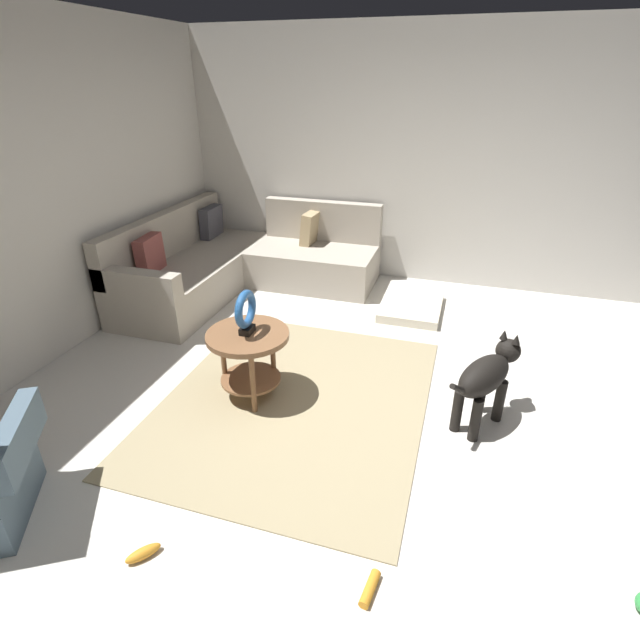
{
  "coord_description": "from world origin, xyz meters",
  "views": [
    {
      "loc": [
        -2.63,
        -0.35,
        2.19
      ],
      "look_at": [
        0.45,
        0.6,
        0.55
      ],
      "focal_mm": 27.12,
      "sensor_mm": 36.0,
      "label": 1
    }
  ],
  "objects_px": {
    "sectional_couch": "(240,264)",
    "side_table": "(249,348)",
    "dog_toy_rope": "(370,589)",
    "dog_toy_bone": "(143,553)",
    "dog": "(487,377)",
    "dog_bed_mat": "(411,306)",
    "torus_sculpture": "(246,311)"
  },
  "relations": [
    {
      "from": "torus_sculpture",
      "to": "dog",
      "type": "bearing_deg",
      "value": -83.71
    },
    {
      "from": "side_table",
      "to": "torus_sculpture",
      "type": "relative_size",
      "value": 1.84
    },
    {
      "from": "sectional_couch",
      "to": "side_table",
      "type": "height_order",
      "value": "sectional_couch"
    },
    {
      "from": "sectional_couch",
      "to": "dog_toy_bone",
      "type": "height_order",
      "value": "sectional_couch"
    },
    {
      "from": "dog_bed_mat",
      "to": "dog_toy_bone",
      "type": "xyz_separation_m",
      "value": [
        -3.31,
        0.91,
        -0.01
      ]
    },
    {
      "from": "sectional_couch",
      "to": "side_table",
      "type": "xyz_separation_m",
      "value": [
        -1.87,
        -0.97,
        0.12
      ]
    },
    {
      "from": "sectional_couch",
      "to": "dog",
      "type": "distance_m",
      "value": 3.13
    },
    {
      "from": "side_table",
      "to": "dog_toy_bone",
      "type": "distance_m",
      "value": 1.5
    },
    {
      "from": "dog",
      "to": "dog_toy_rope",
      "type": "relative_size",
      "value": 4.13
    },
    {
      "from": "dog",
      "to": "side_table",
      "type": "bearing_deg",
      "value": -144.05
    },
    {
      "from": "side_table",
      "to": "dog_toy_rope",
      "type": "xyz_separation_m",
      "value": [
        -1.29,
        -1.19,
        -0.39
      ]
    },
    {
      "from": "side_table",
      "to": "dog_bed_mat",
      "type": "xyz_separation_m",
      "value": [
        1.86,
        -0.96,
        -0.37
      ]
    },
    {
      "from": "torus_sculpture",
      "to": "dog_bed_mat",
      "type": "bearing_deg",
      "value": -27.35
    },
    {
      "from": "dog_toy_rope",
      "to": "dog_toy_bone",
      "type": "xyz_separation_m",
      "value": [
        -0.16,
        1.13,
        0.0
      ]
    },
    {
      "from": "side_table",
      "to": "torus_sculpture",
      "type": "xyz_separation_m",
      "value": [
        0.0,
        0.0,
        0.29
      ]
    },
    {
      "from": "dog",
      "to": "dog_toy_bone",
      "type": "relative_size",
      "value": 4.23
    },
    {
      "from": "side_table",
      "to": "dog",
      "type": "distance_m",
      "value": 1.67
    },
    {
      "from": "sectional_couch",
      "to": "dog_toy_rope",
      "type": "xyz_separation_m",
      "value": [
        -3.16,
        -2.16,
        -0.27
      ]
    },
    {
      "from": "dog",
      "to": "dog_toy_rope",
      "type": "distance_m",
      "value": 1.58
    },
    {
      "from": "dog",
      "to": "dog_toy_rope",
      "type": "height_order",
      "value": "dog"
    },
    {
      "from": "torus_sculpture",
      "to": "sectional_couch",
      "type": "bearing_deg",
      "value": 27.44
    },
    {
      "from": "torus_sculpture",
      "to": "dog_toy_bone",
      "type": "height_order",
      "value": "torus_sculpture"
    },
    {
      "from": "dog_toy_rope",
      "to": "dog_toy_bone",
      "type": "height_order",
      "value": "dog_toy_bone"
    },
    {
      "from": "dog_toy_bone",
      "to": "dog",
      "type": "bearing_deg",
      "value": -44.6
    },
    {
      "from": "dog",
      "to": "dog_toy_bone",
      "type": "distance_m",
      "value": 2.31
    },
    {
      "from": "side_table",
      "to": "dog_toy_bone",
      "type": "xyz_separation_m",
      "value": [
        -1.45,
        -0.06,
        -0.39
      ]
    },
    {
      "from": "side_table",
      "to": "dog_bed_mat",
      "type": "relative_size",
      "value": 0.75
    },
    {
      "from": "sectional_couch",
      "to": "side_table",
      "type": "distance_m",
      "value": 2.11
    },
    {
      "from": "dog_toy_rope",
      "to": "dog_toy_bone",
      "type": "bearing_deg",
      "value": 97.92
    },
    {
      "from": "dog_toy_rope",
      "to": "dog_toy_bone",
      "type": "distance_m",
      "value": 1.15
    },
    {
      "from": "dog_bed_mat",
      "to": "side_table",
      "type": "bearing_deg",
      "value": 152.65
    },
    {
      "from": "sectional_couch",
      "to": "torus_sculpture",
      "type": "height_order",
      "value": "sectional_couch"
    }
  ]
}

